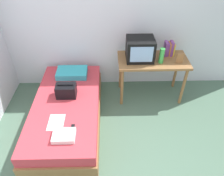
{
  "coord_description": "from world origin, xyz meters",
  "views": [
    {
      "loc": [
        -0.16,
        -1.48,
        2.61
      ],
      "look_at": [
        -0.11,
        1.1,
        0.53
      ],
      "focal_mm": 34.07,
      "sensor_mm": 36.0,
      "label": 1
    }
  ],
  "objects_px": {
    "folded_towel": "(64,136)",
    "tv": "(140,49)",
    "handbag": "(66,91)",
    "desk": "(152,64)",
    "remote_dark": "(73,129)",
    "picture_frame": "(180,58)",
    "bed": "(68,112)",
    "pillow": "(72,73)",
    "magazine": "(56,122)",
    "book_row": "(169,49)",
    "water_bottle": "(162,56)"
  },
  "relations": [
    {
      "from": "picture_frame",
      "to": "pillow",
      "type": "bearing_deg",
      "value": 175.41
    },
    {
      "from": "water_bottle",
      "to": "handbag",
      "type": "height_order",
      "value": "water_bottle"
    },
    {
      "from": "desk",
      "to": "water_bottle",
      "type": "bearing_deg",
      "value": -45.89
    },
    {
      "from": "tv",
      "to": "remote_dark",
      "type": "xyz_separation_m",
      "value": [
        -0.99,
        -1.22,
        -0.49
      ]
    },
    {
      "from": "picture_frame",
      "to": "magazine",
      "type": "height_order",
      "value": "picture_frame"
    },
    {
      "from": "pillow",
      "to": "folded_towel",
      "type": "xyz_separation_m",
      "value": [
        0.06,
        -1.35,
        -0.02
      ]
    },
    {
      "from": "book_row",
      "to": "handbag",
      "type": "distance_m",
      "value": 1.83
    },
    {
      "from": "bed",
      "to": "magazine",
      "type": "relative_size",
      "value": 6.9
    },
    {
      "from": "book_row",
      "to": "remote_dark",
      "type": "distance_m",
      "value": 2.06
    },
    {
      "from": "pillow",
      "to": "magazine",
      "type": "bearing_deg",
      "value": -94.3
    },
    {
      "from": "desk",
      "to": "remote_dark",
      "type": "bearing_deg",
      "value": -135.38
    },
    {
      "from": "book_row",
      "to": "magazine",
      "type": "height_order",
      "value": "book_row"
    },
    {
      "from": "book_row",
      "to": "pillow",
      "type": "xyz_separation_m",
      "value": [
        -1.65,
        -0.12,
        -0.38
      ]
    },
    {
      "from": "water_bottle",
      "to": "remote_dark",
      "type": "bearing_deg",
      "value": -140.23
    },
    {
      "from": "picture_frame",
      "to": "handbag",
      "type": "xyz_separation_m",
      "value": [
        -1.79,
        -0.4,
        -0.3
      ]
    },
    {
      "from": "handbag",
      "to": "magazine",
      "type": "xyz_separation_m",
      "value": [
        -0.07,
        -0.55,
        -0.1
      ]
    },
    {
      "from": "magazine",
      "to": "folded_towel",
      "type": "relative_size",
      "value": 1.04
    },
    {
      "from": "bed",
      "to": "folded_towel",
      "type": "distance_m",
      "value": 0.72
    },
    {
      "from": "desk",
      "to": "folded_towel",
      "type": "bearing_deg",
      "value": -134.73
    },
    {
      "from": "water_bottle",
      "to": "magazine",
      "type": "relative_size",
      "value": 0.87
    },
    {
      "from": "book_row",
      "to": "picture_frame",
      "type": "height_order",
      "value": "book_row"
    },
    {
      "from": "handbag",
      "to": "pillow",
      "type": "bearing_deg",
      "value": 88.45
    },
    {
      "from": "handbag",
      "to": "magazine",
      "type": "distance_m",
      "value": 0.57
    },
    {
      "from": "desk",
      "to": "magazine",
      "type": "height_order",
      "value": "desk"
    },
    {
      "from": "water_bottle",
      "to": "handbag",
      "type": "distance_m",
      "value": 1.59
    },
    {
      "from": "tv",
      "to": "picture_frame",
      "type": "bearing_deg",
      "value": -12.34
    },
    {
      "from": "handbag",
      "to": "remote_dark",
      "type": "distance_m",
      "value": 0.71
    },
    {
      "from": "pillow",
      "to": "magazine",
      "type": "height_order",
      "value": "pillow"
    },
    {
      "from": "remote_dark",
      "to": "tv",
      "type": "bearing_deg",
      "value": 50.96
    },
    {
      "from": "desk",
      "to": "magazine",
      "type": "bearing_deg",
      "value": -143.56
    },
    {
      "from": "folded_towel",
      "to": "remote_dark",
      "type": "bearing_deg",
      "value": 52.77
    },
    {
      "from": "tv",
      "to": "water_bottle",
      "type": "distance_m",
      "value": 0.36
    },
    {
      "from": "book_row",
      "to": "picture_frame",
      "type": "bearing_deg",
      "value": -65.35
    },
    {
      "from": "bed",
      "to": "tv",
      "type": "bearing_deg",
      "value": 30.33
    },
    {
      "from": "folded_towel",
      "to": "handbag",
      "type": "bearing_deg",
      "value": 95.57
    },
    {
      "from": "magazine",
      "to": "remote_dark",
      "type": "relative_size",
      "value": 1.86
    },
    {
      "from": "tv",
      "to": "pillow",
      "type": "xyz_separation_m",
      "value": [
        -1.15,
        0.01,
        -0.45
      ]
    },
    {
      "from": "tv",
      "to": "remote_dark",
      "type": "distance_m",
      "value": 1.65
    },
    {
      "from": "book_row",
      "to": "water_bottle",
      "type": "bearing_deg",
      "value": -126.08
    },
    {
      "from": "desk",
      "to": "tv",
      "type": "height_order",
      "value": "tv"
    },
    {
      "from": "pillow",
      "to": "folded_towel",
      "type": "height_order",
      "value": "pillow"
    },
    {
      "from": "desk",
      "to": "folded_towel",
      "type": "height_order",
      "value": "desk"
    },
    {
      "from": "bed",
      "to": "tv",
      "type": "height_order",
      "value": "tv"
    },
    {
      "from": "bed",
      "to": "folded_towel",
      "type": "relative_size",
      "value": 7.14
    },
    {
      "from": "bed",
      "to": "pillow",
      "type": "distance_m",
      "value": 0.74
    },
    {
      "from": "desk",
      "to": "picture_frame",
      "type": "height_order",
      "value": "picture_frame"
    },
    {
      "from": "folded_towel",
      "to": "tv",
      "type": "bearing_deg",
      "value": 51.12
    },
    {
      "from": "picture_frame",
      "to": "handbag",
      "type": "distance_m",
      "value": 1.86
    },
    {
      "from": "water_bottle",
      "to": "picture_frame",
      "type": "relative_size",
      "value": 1.53
    },
    {
      "from": "bed",
      "to": "water_bottle",
      "type": "distance_m",
      "value": 1.73
    }
  ]
}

